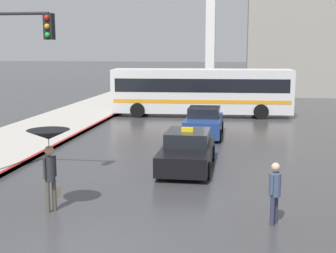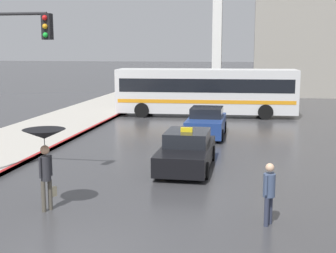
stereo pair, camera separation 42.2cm
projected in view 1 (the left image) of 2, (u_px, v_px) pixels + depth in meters
name	position (u px, v px, depth m)	size (l,w,h in m)	color
taxi	(187.00, 151.00, 17.63)	(1.91, 4.44, 1.55)	black
sedan_red	(204.00, 123.00, 24.01)	(1.91, 4.02, 1.47)	navy
city_bus	(201.00, 90.00, 31.11)	(11.92, 3.24, 3.11)	silver
pedestrian_with_umbrella	(49.00, 144.00, 12.64)	(1.16, 1.16, 2.30)	#4C473D
pedestrian_man	(275.00, 188.00, 11.87)	(0.40, 0.44, 1.62)	#2D3347
monument_cross	(211.00, 8.00, 45.61)	(6.50, 0.90, 14.78)	white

